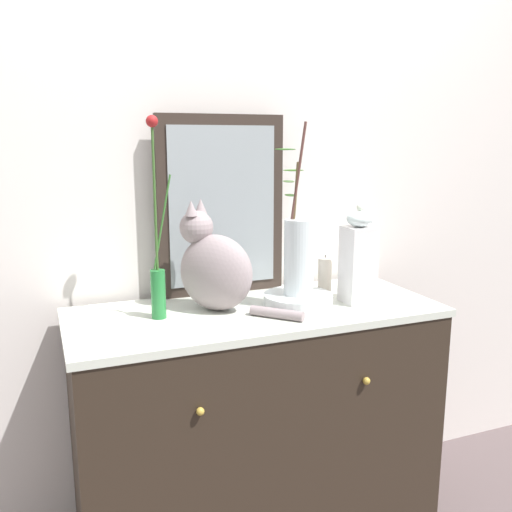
{
  "coord_description": "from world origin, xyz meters",
  "views": [
    {
      "loc": [
        -0.66,
        -1.65,
        1.43
      ],
      "look_at": [
        0.0,
        0.0,
        1.06
      ],
      "focal_mm": 38.98,
      "sensor_mm": 36.0,
      "label": 1
    }
  ],
  "objects_px": {
    "cat_sitting": "(214,267)",
    "vase_slim_green": "(158,268)",
    "vase_glass_clear": "(299,254)",
    "bowl_porcelain": "(298,301)",
    "candle_pillar": "(325,276)",
    "jar_lidded_porcelain": "(358,258)",
    "mirror_leaning": "(222,206)",
    "sideboard": "(256,429)"
  },
  "relations": [
    {
      "from": "candle_pillar",
      "to": "jar_lidded_porcelain",
      "type": "bearing_deg",
      "value": -69.55
    },
    {
      "from": "vase_glass_clear",
      "to": "jar_lidded_porcelain",
      "type": "xyz_separation_m",
      "value": [
        0.22,
        -0.02,
        -0.03
      ]
    },
    {
      "from": "cat_sitting",
      "to": "jar_lidded_porcelain",
      "type": "relative_size",
      "value": 1.09
    },
    {
      "from": "mirror_leaning",
      "to": "bowl_porcelain",
      "type": "distance_m",
      "value": 0.44
    },
    {
      "from": "vase_slim_green",
      "to": "jar_lidded_porcelain",
      "type": "height_order",
      "value": "vase_slim_green"
    },
    {
      "from": "cat_sitting",
      "to": "vase_slim_green",
      "type": "distance_m",
      "value": 0.19
    },
    {
      "from": "mirror_leaning",
      "to": "candle_pillar",
      "type": "xyz_separation_m",
      "value": [
        0.34,
        -0.15,
        -0.25
      ]
    },
    {
      "from": "bowl_porcelain",
      "to": "mirror_leaning",
      "type": "bearing_deg",
      "value": 122.91
    },
    {
      "from": "mirror_leaning",
      "to": "jar_lidded_porcelain",
      "type": "distance_m",
      "value": 0.51
    },
    {
      "from": "vase_slim_green",
      "to": "jar_lidded_porcelain",
      "type": "bearing_deg",
      "value": -6.69
    },
    {
      "from": "sideboard",
      "to": "vase_glass_clear",
      "type": "relative_size",
      "value": 2.19
    },
    {
      "from": "jar_lidded_porcelain",
      "to": "vase_slim_green",
      "type": "bearing_deg",
      "value": 173.31
    },
    {
      "from": "mirror_leaning",
      "to": "cat_sitting",
      "type": "xyz_separation_m",
      "value": [
        -0.09,
        -0.19,
        -0.17
      ]
    },
    {
      "from": "sideboard",
      "to": "mirror_leaning",
      "type": "relative_size",
      "value": 1.93
    },
    {
      "from": "vase_slim_green",
      "to": "vase_glass_clear",
      "type": "bearing_deg",
      "value": -7.82
    },
    {
      "from": "sideboard",
      "to": "vase_slim_green",
      "type": "relative_size",
      "value": 1.98
    },
    {
      "from": "mirror_leaning",
      "to": "vase_slim_green",
      "type": "height_order",
      "value": "mirror_leaning"
    },
    {
      "from": "vase_glass_clear",
      "to": "cat_sitting",
      "type": "bearing_deg",
      "value": 163.04
    },
    {
      "from": "sideboard",
      "to": "vase_slim_green",
      "type": "bearing_deg",
      "value": 175.62
    },
    {
      "from": "bowl_porcelain",
      "to": "jar_lidded_porcelain",
      "type": "xyz_separation_m",
      "value": [
        0.22,
        -0.01,
        0.13
      ]
    },
    {
      "from": "vase_slim_green",
      "to": "jar_lidded_porcelain",
      "type": "relative_size",
      "value": 1.82
    },
    {
      "from": "mirror_leaning",
      "to": "bowl_porcelain",
      "type": "xyz_separation_m",
      "value": [
        0.18,
        -0.27,
        -0.3
      ]
    },
    {
      "from": "jar_lidded_porcelain",
      "to": "mirror_leaning",
      "type": "bearing_deg",
      "value": 144.05
    },
    {
      "from": "bowl_porcelain",
      "to": "candle_pillar",
      "type": "relative_size",
      "value": 1.61
    },
    {
      "from": "candle_pillar",
      "to": "vase_slim_green",
      "type": "bearing_deg",
      "value": -174.55
    },
    {
      "from": "mirror_leaning",
      "to": "vase_glass_clear",
      "type": "relative_size",
      "value": 1.14
    },
    {
      "from": "cat_sitting",
      "to": "candle_pillar",
      "type": "bearing_deg",
      "value": 5.44
    },
    {
      "from": "bowl_porcelain",
      "to": "jar_lidded_porcelain",
      "type": "distance_m",
      "value": 0.26
    },
    {
      "from": "vase_glass_clear",
      "to": "jar_lidded_porcelain",
      "type": "relative_size",
      "value": 1.65
    },
    {
      "from": "jar_lidded_porcelain",
      "to": "candle_pillar",
      "type": "distance_m",
      "value": 0.17
    },
    {
      "from": "sideboard",
      "to": "bowl_porcelain",
      "type": "relative_size",
      "value": 5.32
    },
    {
      "from": "cat_sitting",
      "to": "vase_glass_clear",
      "type": "height_order",
      "value": "vase_glass_clear"
    },
    {
      "from": "bowl_porcelain",
      "to": "jar_lidded_porcelain",
      "type": "height_order",
      "value": "jar_lidded_porcelain"
    },
    {
      "from": "sideboard",
      "to": "cat_sitting",
      "type": "xyz_separation_m",
      "value": [
        -0.13,
        0.04,
        0.58
      ]
    },
    {
      "from": "vase_glass_clear",
      "to": "bowl_porcelain",
      "type": "bearing_deg",
      "value": -75.13
    },
    {
      "from": "cat_sitting",
      "to": "candle_pillar",
      "type": "xyz_separation_m",
      "value": [
        0.43,
        0.04,
        -0.08
      ]
    },
    {
      "from": "bowl_porcelain",
      "to": "candle_pillar",
      "type": "distance_m",
      "value": 0.21
    },
    {
      "from": "candle_pillar",
      "to": "mirror_leaning",
      "type": "bearing_deg",
      "value": 156.71
    },
    {
      "from": "jar_lidded_porcelain",
      "to": "cat_sitting",
      "type": "bearing_deg",
      "value": 168.63
    },
    {
      "from": "cat_sitting",
      "to": "vase_slim_green",
      "type": "bearing_deg",
      "value": -174.5
    },
    {
      "from": "sideboard",
      "to": "jar_lidded_porcelain",
      "type": "xyz_separation_m",
      "value": [
        0.36,
        -0.05,
        0.59
      ]
    },
    {
      "from": "cat_sitting",
      "to": "bowl_porcelain",
      "type": "xyz_separation_m",
      "value": [
        0.27,
        -0.08,
        -0.12
      ]
    }
  ]
}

